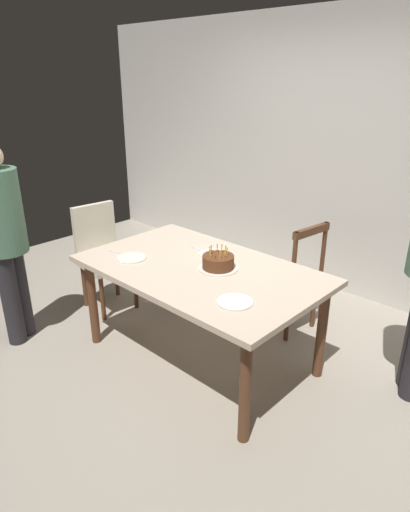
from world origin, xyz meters
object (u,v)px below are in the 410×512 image
at_px(dining_table, 200,278).
at_px(person_celebrant, 5,236).
at_px(chair_spindle_back, 290,278).
at_px(birthday_cake, 218,263).
at_px(plate_near_guest, 235,302).
at_px(plate_near_celebrant, 131,258).
at_px(plate_far_side, 213,254).
at_px(chair_upholstered, 102,251).

xyz_separation_m(dining_table, person_celebrant, (-1.27, -0.81, 0.22)).
height_order(chair_spindle_back, person_celebrant, person_celebrant).
bearing_deg(birthday_cake, dining_table, -151.63).
relative_size(birthday_cake, plate_near_guest, 1.27).
distance_m(birthday_cake, plate_near_celebrant, 0.67).
xyz_separation_m(plate_near_guest, chair_spindle_back, (-0.29, 1.08, -0.31)).
height_order(birthday_cake, plate_far_side, birthday_cake).
relative_size(dining_table, plate_near_celebrant, 7.90).
bearing_deg(plate_near_celebrant, person_celebrant, -144.05).
relative_size(plate_near_celebrant, plate_far_side, 1.00).
distance_m(birthday_cake, chair_upholstered, 1.40).
height_order(plate_near_guest, chair_upholstered, chair_upholstered).
height_order(chair_upholstered, person_celebrant, person_celebrant).
relative_size(plate_near_guest, person_celebrant, 0.14).
relative_size(dining_table, plate_far_side, 7.90).
relative_size(dining_table, chair_upholstered, 1.83).
bearing_deg(plate_far_side, plate_near_guest, -37.93).
bearing_deg(dining_table, plate_near_celebrant, -153.62).
bearing_deg(plate_near_guest, plate_far_side, 142.07).
bearing_deg(plate_near_guest, person_celebrant, -162.19).
distance_m(plate_far_side, chair_spindle_back, 0.75).
bearing_deg(birthday_cake, plate_far_side, 139.58).
bearing_deg(dining_table, birthday_cake, 28.37).
height_order(plate_near_celebrant, plate_near_guest, same).
distance_m(chair_upholstered, person_celebrant, 0.91).
relative_size(birthday_cake, plate_far_side, 1.27).
bearing_deg(plate_far_side, birthday_cake, -40.42).
bearing_deg(plate_far_side, person_celebrant, -138.46).
relative_size(dining_table, plate_near_guest, 7.90).
xyz_separation_m(dining_table, plate_far_side, (-0.09, 0.24, 0.09)).
bearing_deg(person_celebrant, chair_upholstered, 89.01).
distance_m(plate_near_guest, chair_upholstered, 1.81).
height_order(plate_far_side, plate_near_guest, same).
bearing_deg(chair_upholstered, chair_spindle_back, 29.10).
xyz_separation_m(chair_spindle_back, person_celebrant, (-1.50, -1.66, 0.44)).
height_order(dining_table, chair_upholstered, chair_upholstered).
bearing_deg(chair_spindle_back, birthday_cake, -98.05).
bearing_deg(plate_near_celebrant, chair_upholstered, 162.02).
distance_m(plate_near_guest, chair_spindle_back, 1.16).
xyz_separation_m(plate_near_celebrant, chair_spindle_back, (0.71, 1.08, -0.31)).
relative_size(dining_table, chair_spindle_back, 1.83).
height_order(plate_near_celebrant, chair_upholstered, chair_upholstered).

